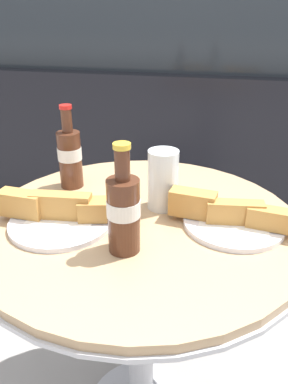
% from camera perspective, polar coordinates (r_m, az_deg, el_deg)
% --- Properties ---
extents(bistro_table, '(0.76, 0.76, 0.70)m').
position_cam_1_polar(bistro_table, '(0.95, -0.54, -10.70)').
color(bistro_table, '#B7B7BC').
rests_on(bistro_table, ground_plane).
extents(cola_bottle_left, '(0.06, 0.06, 0.23)m').
position_cam_1_polar(cola_bottle_left, '(1.03, -11.24, 5.43)').
color(cola_bottle_left, '#4C2819').
rests_on(cola_bottle_left, bistro_table).
extents(cola_bottle_right, '(0.07, 0.07, 0.23)m').
position_cam_1_polar(cola_bottle_right, '(0.73, -3.34, -2.86)').
color(cola_bottle_right, '#4C2819').
rests_on(cola_bottle_right, bistro_table).
extents(drinking_glass, '(0.07, 0.07, 0.15)m').
position_cam_1_polar(drinking_glass, '(0.90, 2.89, 1.51)').
color(drinking_glass, '#C68923').
rests_on(drinking_glass, bistro_table).
extents(lunch_plate_near, '(0.32, 0.23, 0.07)m').
position_cam_1_polar(lunch_plate_near, '(0.87, -12.23, -3.21)').
color(lunch_plate_near, white).
rests_on(lunch_plate_near, bistro_table).
extents(lunch_plate_far, '(0.29, 0.23, 0.07)m').
position_cam_1_polar(lunch_plate_far, '(0.86, 13.06, -3.69)').
color(lunch_plate_far, white).
rests_on(lunch_plate_far, bistro_table).
extents(parked_car, '(4.28, 1.78, 1.39)m').
position_cam_1_polar(parked_car, '(2.73, 5.18, 15.43)').
color(parked_car, black).
rests_on(parked_car, ground_plane).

